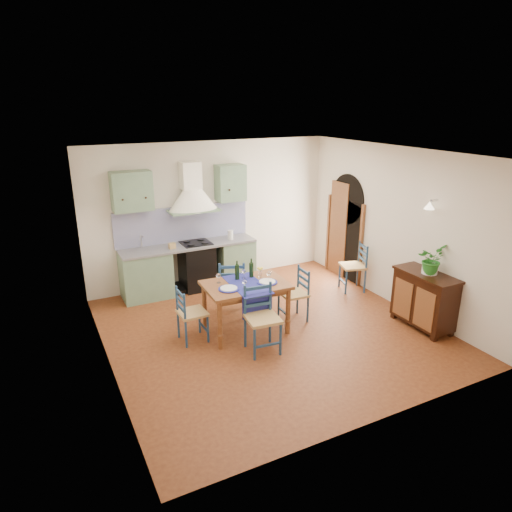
# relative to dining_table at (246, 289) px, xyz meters

# --- Properties ---
(floor) EXTENTS (5.00, 5.00, 0.00)m
(floor) POSITION_rel_dining_table_xyz_m (0.36, -0.15, -0.72)
(floor) COLOR #4C2110
(floor) RESTS_ON ground
(back_wall) EXTENTS (5.00, 0.96, 2.80)m
(back_wall) POSITION_rel_dining_table_xyz_m (-0.11, 2.14, 0.33)
(back_wall) COLOR beige
(back_wall) RESTS_ON ground
(right_wall) EXTENTS (0.26, 5.00, 2.80)m
(right_wall) POSITION_rel_dining_table_xyz_m (2.86, 0.13, 0.61)
(right_wall) COLOR beige
(right_wall) RESTS_ON ground
(left_wall) EXTENTS (0.04, 5.00, 2.80)m
(left_wall) POSITION_rel_dining_table_xyz_m (-2.14, -0.15, 0.68)
(left_wall) COLOR beige
(left_wall) RESTS_ON ground
(ceiling) EXTENTS (5.00, 5.00, 0.01)m
(ceiling) POSITION_rel_dining_table_xyz_m (0.36, -0.15, 2.08)
(ceiling) COLOR white
(ceiling) RESTS_ON back_wall
(dining_table) EXTENTS (1.32, 1.00, 1.13)m
(dining_table) POSITION_rel_dining_table_xyz_m (0.00, 0.00, 0.00)
(dining_table) COLOR brown
(dining_table) RESTS_ON ground
(chair_near) EXTENTS (0.51, 0.51, 1.00)m
(chair_near) POSITION_rel_dining_table_xyz_m (-0.05, -0.63, -0.21)
(chair_near) COLOR navy
(chair_near) RESTS_ON ground
(chair_far) EXTENTS (0.61, 0.61, 1.00)m
(chair_far) POSITION_rel_dining_table_xyz_m (0.04, 0.65, -0.21)
(chair_far) COLOR navy
(chair_far) RESTS_ON ground
(chair_left) EXTENTS (0.42, 0.42, 0.87)m
(chair_left) POSITION_rel_dining_table_xyz_m (-0.89, 0.10, -0.27)
(chair_left) COLOR navy
(chair_left) RESTS_ON ground
(chair_right) EXTENTS (0.45, 0.45, 0.91)m
(chair_right) POSITION_rel_dining_table_xyz_m (0.91, 0.00, -0.26)
(chair_right) COLOR navy
(chair_right) RESTS_ON ground
(chair_spare) EXTENTS (0.55, 0.55, 0.94)m
(chair_spare) POSITION_rel_dining_table_xyz_m (2.59, 0.58, -0.24)
(chair_spare) COLOR navy
(chair_spare) RESTS_ON ground
(sideboard) EXTENTS (0.50, 1.05, 0.94)m
(sideboard) POSITION_rel_dining_table_xyz_m (2.62, -1.15, -0.22)
(sideboard) COLOR black
(sideboard) RESTS_ON ground
(potted_plant) EXTENTS (0.53, 0.50, 0.47)m
(potted_plant) POSITION_rel_dining_table_xyz_m (2.65, -1.17, 0.45)
(potted_plant) COLOR #257223
(potted_plant) RESTS_ON sideboard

